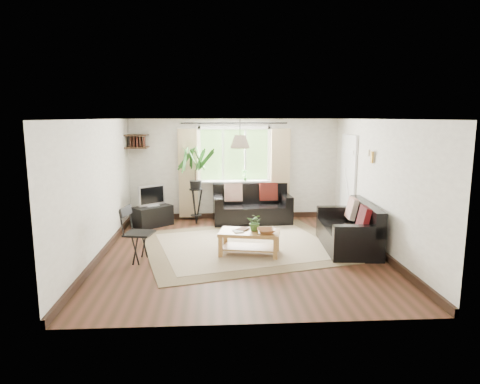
{
  "coord_description": "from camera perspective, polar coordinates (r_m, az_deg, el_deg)",
  "views": [
    {
      "loc": [
        -0.47,
        -7.48,
        2.43
      ],
      "look_at": [
        0.0,
        0.4,
        1.05
      ],
      "focal_mm": 32.0,
      "sensor_mm": 36.0,
      "label": 1
    }
  ],
  "objects": [
    {
      "name": "wall_right",
      "position": [
        8.14,
        18.02,
        0.73
      ],
      "size": [
        0.02,
        5.5,
        2.4
      ],
      "primitive_type": "cube",
      "color": "beige",
      "rests_on": "floor"
    },
    {
      "name": "book_a",
      "position": [
        7.58,
        -0.86,
        -5.29
      ],
      "size": [
        0.2,
        0.25,
        0.02
      ],
      "primitive_type": "imported",
      "rotation": [
        0.0,
        0.0,
        0.24
      ],
      "color": "silver",
      "rests_on": "coffee_table"
    },
    {
      "name": "bowl",
      "position": [
        7.5,
        3.53,
        -5.21
      ],
      "size": [
        0.35,
        0.35,
        0.08
      ],
      "primitive_type": "imported",
      "rotation": [
        0.0,
        0.0,
        0.06
      ],
      "color": "brown",
      "rests_on": "coffee_table"
    },
    {
      "name": "rug",
      "position": [
        8.28,
        0.72,
        -7.09
      ],
      "size": [
        4.42,
        4.04,
        0.02
      ],
      "primitive_type": "cube",
      "rotation": [
        0.0,
        0.0,
        0.26
      ],
      "color": "beige",
      "rests_on": "floor"
    },
    {
      "name": "sill_plant",
      "position": [
        10.23,
        0.66,
        2.25
      ],
      "size": [
        0.14,
        0.1,
        0.27
      ],
      "primitive_type": "imported",
      "color": "#2D6023",
      "rests_on": "window"
    },
    {
      "name": "book_b",
      "position": [
        7.77,
        -0.18,
        -4.87
      ],
      "size": [
        0.28,
        0.3,
        0.02
      ],
      "primitive_type": "imported",
      "rotation": [
        0.0,
        0.0,
        -0.6
      ],
      "color": "#4F2F1F",
      "rests_on": "coffee_table"
    },
    {
      "name": "wall_front",
      "position": [
        4.91,
        2.19,
        -4.61
      ],
      "size": [
        5.0,
        0.02,
        2.4
      ],
      "primitive_type": "cube",
      "color": "beige",
      "rests_on": "floor"
    },
    {
      "name": "pendant_lamp",
      "position": [
        7.91,
        0.0,
        7.16
      ],
      "size": [
        0.36,
        0.36,
        0.54
      ],
      "primitive_type": null,
      "color": "beige",
      "rests_on": "ceiling"
    },
    {
      "name": "tv_stand",
      "position": [
        9.89,
        -11.62,
        -3.16
      ],
      "size": [
        0.95,
        0.92,
        0.46
      ],
      "primitive_type": "cube",
      "rotation": [
        0.0,
        0.0,
        0.72
      ],
      "color": "black",
      "rests_on": "floor"
    },
    {
      "name": "table_plant",
      "position": [
        7.63,
        2.04,
        -4.06
      ],
      "size": [
        0.35,
        0.34,
        0.31
      ],
      "primitive_type": "imported",
      "rotation": [
        0.0,
        0.0,
        -0.44
      ],
      "color": "#3B6729",
      "rests_on": "coffee_table"
    },
    {
      "name": "ceiling",
      "position": [
        7.5,
        0.18,
        9.68
      ],
      "size": [
        5.5,
        5.5,
        0.0
      ],
      "primitive_type": "plane",
      "rotation": [
        3.14,
        0.0,
        0.0
      ],
      "color": "white",
      "rests_on": "floor"
    },
    {
      "name": "floor",
      "position": [
        7.88,
        0.17,
        -8.05
      ],
      "size": [
        5.5,
        5.5,
        0.0
      ],
      "primitive_type": "plane",
      "color": "#321E10",
      "rests_on": "ground"
    },
    {
      "name": "window",
      "position": [
        10.24,
        -0.77,
        4.99
      ],
      "size": [
        2.5,
        0.16,
        2.16
      ],
      "primitive_type": null,
      "color": "white",
      "rests_on": "wall_back"
    },
    {
      "name": "tv",
      "position": [
        9.79,
        -11.71,
        -0.43
      ],
      "size": [
        0.63,
        0.59,
        0.5
      ],
      "primitive_type": null,
      "rotation": [
        0.0,
        0.0,
        0.72
      ],
      "color": "#A5A5AA",
      "rests_on": "tv_stand"
    },
    {
      "name": "wall_left",
      "position": [
        7.85,
        -18.35,
        0.39
      ],
      "size": [
        0.02,
        5.5,
        2.4
      ],
      "primitive_type": "cube",
      "color": "beige",
      "rests_on": "floor"
    },
    {
      "name": "wall_sconce",
      "position": [
        8.33,
        17.03,
        4.73
      ],
      "size": [
        0.12,
        0.12,
        0.28
      ],
      "primitive_type": null,
      "color": "beige",
      "rests_on": "wall_right"
    },
    {
      "name": "sofa_right",
      "position": [
        8.26,
        14.16,
        -4.54
      ],
      "size": [
        1.8,
        0.99,
        0.82
      ],
      "primitive_type": null,
      "rotation": [
        0.0,
        0.0,
        -1.64
      ],
      "color": "black",
      "rests_on": "floor"
    },
    {
      "name": "coffee_table",
      "position": [
        7.7,
        1.27,
        -6.8
      ],
      "size": [
        1.16,
        0.79,
        0.43
      ],
      "primitive_type": null,
      "rotation": [
        0.0,
        0.0,
        -0.21
      ],
      "color": "brown",
      "rests_on": "floor"
    },
    {
      "name": "palm_stand",
      "position": [
        9.82,
        -5.94,
        0.83
      ],
      "size": [
        0.78,
        0.78,
        1.78
      ],
      "primitive_type": null,
      "rotation": [
        0.0,
        0.0,
        -0.14
      ],
      "color": "black",
      "rests_on": "floor"
    },
    {
      "name": "wall_back",
      "position": [
        10.32,
        -0.77,
        3.07
      ],
      "size": [
        5.0,
        0.02,
        2.4
      ],
      "primitive_type": "cube",
      "color": "beige",
      "rests_on": "floor"
    },
    {
      "name": "sofa_back",
      "position": [
        9.97,
        1.6,
        -1.72
      ],
      "size": [
        1.82,
        0.97,
        0.84
      ],
      "primitive_type": null,
      "rotation": [
        0.0,
        0.0,
        0.05
      ],
      "color": "black",
      "rests_on": "floor"
    },
    {
      "name": "corner_shelf",
      "position": [
        10.15,
        -13.59,
        6.59
      ],
      "size": [
        0.5,
        0.5,
        0.34
      ],
      "primitive_type": null,
      "color": "black",
      "rests_on": "wall_back"
    },
    {
      "name": "door",
      "position": [
        9.75,
        14.19,
        1.17
      ],
      "size": [
        0.06,
        0.96,
        2.06
      ],
      "primitive_type": "cube",
      "color": "silver",
      "rests_on": "wall_right"
    },
    {
      "name": "folding_chair",
      "position": [
        7.48,
        -13.27,
        -5.52
      ],
      "size": [
        0.58,
        0.58,
        0.95
      ],
      "primitive_type": null,
      "rotation": [
        0.0,
        0.0,
        1.37
      ],
      "color": "black",
      "rests_on": "floor"
    }
  ]
}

